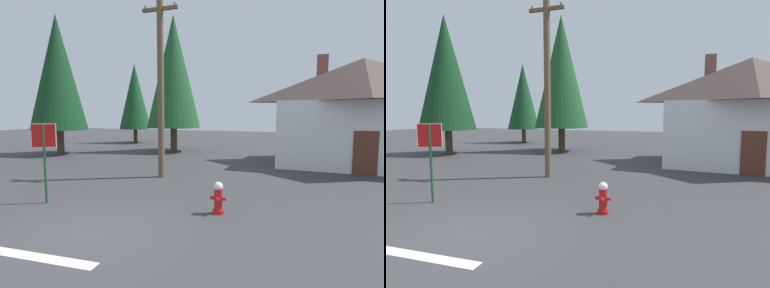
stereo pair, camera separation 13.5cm
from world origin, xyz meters
TOP-DOWN VIEW (x-y plane):
  - ground_plane at (0.00, 0.00)m, footprint 80.00×80.00m
  - lane_stop_bar at (-0.73, -1.33)m, footprint 3.69×0.48m
  - stop_sign_near at (-2.84, 1.59)m, footprint 0.68×0.35m
  - fire_hydrant at (2.48, 2.42)m, footprint 0.45×0.39m
  - utility_pole at (-1.10, 6.31)m, footprint 1.60×0.28m
  - house at (7.55, 12.37)m, footprint 8.91×6.34m
  - pine_tree_tall_left at (-4.09, 14.76)m, footprint 3.87×3.87m
  - pine_tree_mid_left at (-9.94, 19.38)m, footprint 2.91×2.91m
  - pine_tree_short_left at (-10.77, 10.78)m, footprint 3.70×3.70m

SIDE VIEW (x-z plane):
  - ground_plane at x=0.00m, z-range -0.10..0.00m
  - lane_stop_bar at x=-0.73m, z-range 0.00..0.01m
  - fire_hydrant at x=2.48m, z-range -0.01..0.89m
  - stop_sign_near at x=-2.84m, z-range 0.54..3.02m
  - house at x=7.55m, z-range -0.11..5.95m
  - utility_pole at x=-1.10m, z-range 0.17..7.89m
  - pine_tree_mid_left at x=-9.94m, z-range 0.64..7.92m
  - pine_tree_short_left at x=-10.77m, z-range 0.82..10.08m
  - pine_tree_tall_left at x=-4.09m, z-range 0.85..10.53m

